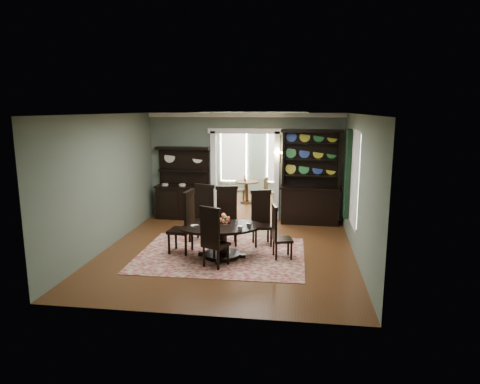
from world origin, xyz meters
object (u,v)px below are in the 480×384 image
Objects in this scene: sideboard at (183,194)px; parlor_table at (247,189)px; dining_table at (222,236)px; welsh_dresser at (310,190)px.

sideboard reaches higher than parlor_table.
dining_table is 5.37m from parlor_table.
dining_table is at bearing -88.68° from parlor_table.
dining_table is 3.66m from welsh_dresser.
parlor_table is at bearing 72.33° from dining_table.
welsh_dresser reaches higher than parlor_table.
dining_table is 2.55× the size of parlor_table.
welsh_dresser is at bearing 39.39° from dining_table.
welsh_dresser is at bearing 1.05° from sideboard.
welsh_dresser is (1.90, 3.09, 0.45)m from dining_table.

